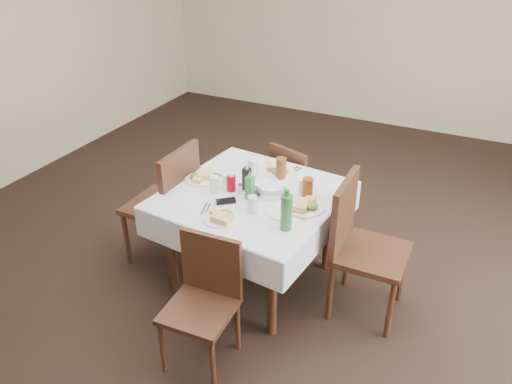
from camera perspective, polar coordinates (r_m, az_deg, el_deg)
ground_plane at (r=4.12m, az=1.08°, el=-8.02°), size 7.00×7.00×0.00m
room_shell at (r=3.37m, az=1.35°, el=15.77°), size 6.04×7.04×2.80m
dining_table at (r=3.58m, az=-0.40°, el=-1.43°), size 1.29×1.29×0.76m
chair_north at (r=4.28m, az=4.37°, el=0.97°), size 0.50×0.50×0.83m
chair_south at (r=3.11m, az=-5.85°, el=-11.39°), size 0.42×0.42×0.84m
chair_east at (r=3.45m, az=11.61°, el=-5.36°), size 0.48×0.48×1.00m
chair_west at (r=3.90m, az=-9.86°, el=-0.76°), size 0.48×0.48×1.00m
meal_north at (r=3.82m, az=2.52°, el=2.53°), size 0.24×0.24×0.05m
meal_south at (r=3.23m, az=-3.94°, el=-2.86°), size 0.24×0.24×0.05m
meal_east at (r=3.36m, az=5.56°, el=-1.55°), size 0.27×0.27×0.06m
meal_west at (r=3.73m, az=-6.33°, el=1.69°), size 0.24×0.24×0.05m
side_plate_a at (r=3.81m, az=-1.65°, el=2.27°), size 0.16×0.16×0.01m
side_plate_b at (r=3.29m, az=2.83°, el=-2.45°), size 0.17×0.17×0.01m
water_n at (r=3.73m, az=-0.37°, el=2.75°), size 0.08×0.08×0.14m
water_s at (r=3.28m, az=-0.42°, el=-1.44°), size 0.06×0.06×0.12m
water_e at (r=3.51m, az=5.36°, el=0.59°), size 0.06×0.06×0.12m
water_w at (r=3.53m, az=-4.75°, el=0.84°), size 0.07×0.07×0.12m
iced_tea_a at (r=3.71m, az=2.88°, el=2.75°), size 0.08×0.08×0.16m
iced_tea_b at (r=3.45m, az=5.90°, el=0.37°), size 0.07×0.07×0.16m
bread_basket at (r=3.52m, az=1.73°, el=0.29°), size 0.21×0.21×0.07m
oil_cruet_dark at (r=3.54m, az=-1.07°, el=1.62°), size 0.05×0.05×0.21m
oil_cruet_green at (r=3.42m, az=-0.71°, el=0.59°), size 0.05×0.05×0.22m
ketchup_bottle at (r=3.54m, az=-2.87°, el=1.12°), size 0.06×0.06×0.14m
salt_shaker at (r=3.52m, az=-1.85°, el=0.39°), size 0.03×0.03×0.07m
pepper_shaker at (r=3.48m, az=-0.07°, el=0.01°), size 0.03×0.03×0.07m
coffee_mug at (r=3.63m, az=-3.25°, el=1.35°), size 0.13×0.12×0.08m
sunglasses at (r=3.42m, az=-3.47°, el=-1.05°), size 0.13×0.12×0.03m
green_bottle at (r=3.09m, az=3.48°, el=-2.27°), size 0.07×0.07×0.28m
sugar_caddy at (r=3.37m, az=4.00°, el=-1.42°), size 0.09×0.06×0.04m
cutlery_n at (r=3.83m, az=4.21°, el=2.33°), size 0.10×0.20×0.01m
cutlery_s at (r=3.36m, az=-5.75°, el=-1.97°), size 0.08×0.16×0.01m
cutlery_e at (r=3.28m, az=4.37°, el=-2.67°), size 0.18×0.07×0.01m
cutlery_w at (r=3.79m, az=-4.63°, el=1.95°), size 0.17×0.06×0.01m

